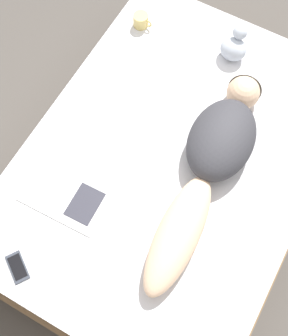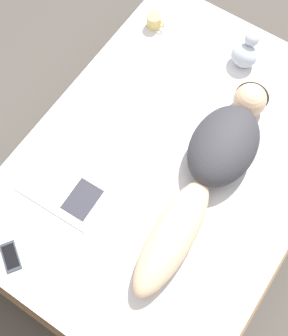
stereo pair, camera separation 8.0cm
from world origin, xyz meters
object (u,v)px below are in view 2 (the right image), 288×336
Objects in this scene: person at (213,165)px; cell_phone at (11,257)px; open_magazine at (66,189)px; coffee_mug at (154,20)px.

cell_phone is at bearing -125.71° from person.
coffee_mug is at bearing 98.42° from open_magazine.
coffee_mug reaches higher than open_magazine.
open_magazine and cell_phone have the same top height.
open_magazine is (-0.59, -0.51, -0.10)m from person.
coffee_mug is 1.63m from cell_phone.
cell_phone is at bearing -93.08° from open_magazine.
person is 2.95× the size of open_magazine.
person is 11.00× the size of coffee_mug.
open_magazine is at bearing -142.49° from person.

